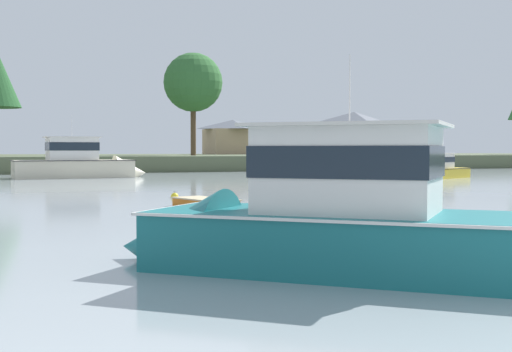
% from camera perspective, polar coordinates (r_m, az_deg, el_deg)
% --- Properties ---
extents(far_shore_bank, '(164.47, 42.41, 1.56)m').
position_cam_1_polar(far_shore_bank, '(87.51, -16.72, 1.12)').
color(far_shore_bank, '#4C563D').
rests_on(far_shore_bank, ground).
extents(cruiser_cream, '(10.52, 3.68, 6.13)m').
position_cam_1_polar(cruiser_cream, '(56.95, -13.78, 0.65)').
color(cruiser_cream, beige).
rests_on(cruiser_cream, ground).
extents(dinghy_orange, '(2.08, 3.16, 0.48)m').
position_cam_1_polar(dinghy_orange, '(26.74, -4.13, -2.30)').
color(dinghy_orange, orange).
rests_on(dinghy_orange, ground).
extents(cruiser_teal, '(8.47, 8.19, 4.84)m').
position_cam_1_polar(cruiser_teal, '(12.74, 5.50, -4.95)').
color(cruiser_teal, '#196B70').
rests_on(cruiser_teal, ground).
extents(dinghy_navy, '(2.86, 4.26, 0.65)m').
position_cam_1_polar(dinghy_navy, '(43.20, 4.65, -0.56)').
color(dinghy_navy, navy).
rests_on(dinghy_navy, ground).
extents(dinghy_black, '(1.98, 3.16, 0.56)m').
position_cam_1_polar(dinghy_black, '(66.47, 15.25, 0.30)').
color(dinghy_black, black).
rests_on(dinghy_black, ground).
extents(cruiser_yellow, '(7.54, 5.34, 3.85)m').
position_cam_1_polar(cruiser_yellow, '(55.30, 14.23, 0.23)').
color(cruiser_yellow, gold).
rests_on(cruiser_yellow, ground).
extents(mooring_buoy_yellow, '(0.34, 0.34, 0.40)m').
position_cam_1_polar(mooring_buoy_yellow, '(32.20, -6.64, -1.66)').
color(mooring_buoy_yellow, yellow).
rests_on(mooring_buoy_yellow, ground).
extents(shore_tree_inland_a, '(6.69, 6.69, 11.64)m').
position_cam_1_polar(shore_tree_inland_a, '(80.36, -5.14, 7.57)').
color(shore_tree_inland_a, brown).
rests_on(shore_tree_inland_a, far_shore_bank).
extents(cottage_hillside, '(11.49, 7.35, 5.94)m').
position_cam_1_polar(cottage_hillside, '(99.00, 7.99, 3.53)').
color(cottage_hillside, gray).
rests_on(cottage_hillside, far_shore_bank).
extents(cottage_eastern, '(7.94, 6.75, 4.98)m').
position_cam_1_polar(cottage_eastern, '(101.45, -1.89, 3.23)').
color(cottage_eastern, tan).
rests_on(cottage_eastern, far_shore_bank).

